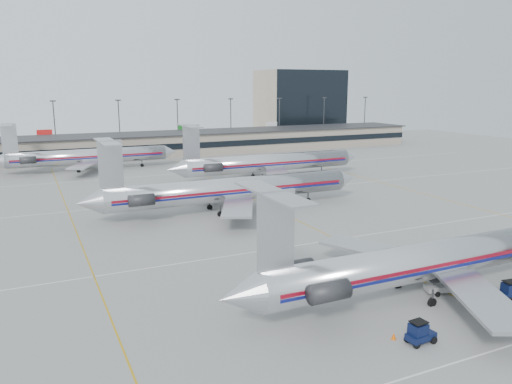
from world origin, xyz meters
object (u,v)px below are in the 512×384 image
belt_loader (445,286)px  jet_second_row (226,190)px  tug_center (511,292)px  jet_foreground (432,259)px

belt_loader → jet_second_row: bearing=119.7°
jet_second_row → tug_center: (11.34, -41.92, -2.63)m
jet_foreground → belt_loader: bearing=-19.0°
tug_center → belt_loader: size_ratio=0.57×
jet_second_row → tug_center: 43.51m
jet_second_row → belt_loader: bearing=-79.1°
jet_foreground → belt_loader: 3.14m
jet_foreground → belt_loader: jet_foreground is taller
jet_foreground → belt_loader: (1.42, -0.49, -2.76)m
tug_center → belt_loader: (-4.05, 3.97, -0.27)m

